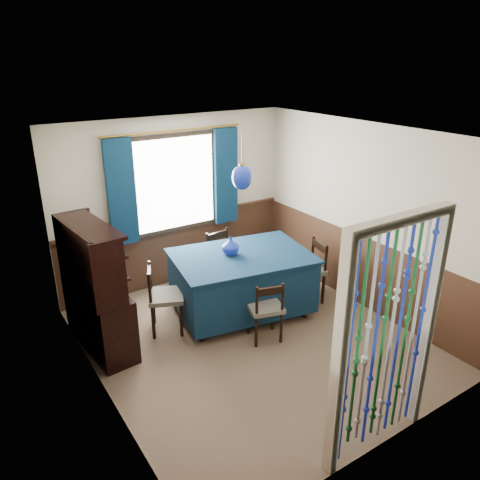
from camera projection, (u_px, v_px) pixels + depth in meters
floor at (252, 340)px, 5.76m from camera, size 4.00×4.00×0.00m
ceiling at (254, 135)px, 4.83m from camera, size 4.00×4.00×0.00m
wall_back at (175, 203)px, 6.85m from camera, size 3.60×0.00×3.60m
wall_front at (395, 326)px, 3.74m from camera, size 3.60×0.00×3.60m
wall_left at (95, 287)px, 4.38m from camera, size 0.00×4.00×4.00m
wall_right at (364, 218)px, 6.21m from camera, size 0.00×4.00×4.00m
wainscot_back at (178, 250)px, 7.11m from camera, size 3.60×0.00×3.60m
wainscot_front at (383, 400)px, 4.03m from camera, size 3.60×0.00×3.60m
wainscot_left at (105, 353)px, 4.66m from camera, size 0.00×4.00×4.00m
wainscot_right at (358, 269)px, 6.48m from camera, size 0.00×4.00×4.00m
window at (175, 183)px, 6.69m from camera, size 1.32×0.12×1.42m
doorway at (386, 344)px, 3.86m from camera, size 1.16×0.12×2.18m
dining_table at (242, 280)px, 6.20m from camera, size 1.95×1.51×0.85m
chair_near at (266, 308)px, 5.62m from camera, size 0.49×0.48×0.81m
chair_far at (224, 260)px, 6.82m from camera, size 0.49×0.48×0.90m
chair_left at (163, 297)px, 5.80m from camera, size 0.56×0.57×0.89m
chair_right at (309, 270)px, 6.53m from camera, size 0.50×0.52×0.89m
sideboard at (98, 306)px, 5.44m from camera, size 0.52×1.22×1.56m
pendant_lamp at (242, 177)px, 5.68m from camera, size 0.25×0.25×0.77m
vase_table at (230, 246)px, 6.05m from camera, size 0.28×0.28×0.22m
bowl_shelf at (104, 270)px, 5.10m from camera, size 0.21×0.21×0.05m
vase_sideboard at (93, 272)px, 5.55m from camera, size 0.18×0.18×0.18m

